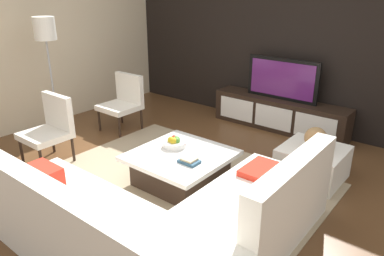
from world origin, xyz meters
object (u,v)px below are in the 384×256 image
object	(u,v)px
fruit_bowl	(174,143)
accent_chair_far	(124,99)
sectional_couch	(159,223)
accent_chair_near	(51,125)
coffee_table	(181,167)
ottoman	(312,163)
floor_lamp	(46,37)
decorative_ball	(316,138)
media_console	(279,114)
book_stack	(189,161)
television	(282,79)

from	to	relation	value
fruit_bowl	accent_chair_far	world-z (taller)	accent_chair_far
sectional_couch	accent_chair_near	bearing A→B (deg)	169.35
coffee_table	accent_chair_near	world-z (taller)	accent_chair_near
fruit_bowl	ottoman	bearing A→B (deg)	35.79
ottoman	sectional_couch	bearing A→B (deg)	-104.40
accent_chair_near	sectional_couch	bearing A→B (deg)	-9.29
floor_lamp	decorative_ball	size ratio (longest dim) A/B	6.91
ottoman	decorative_ball	bearing A→B (deg)	0.00
sectional_couch	fruit_bowl	size ratio (longest dim) A/B	8.84
media_console	sectional_couch	bearing A→B (deg)	-81.14
coffee_table	book_stack	bearing A→B (deg)	-28.28
media_console	floor_lamp	size ratio (longest dim) A/B	1.23
ottoman	decorative_ball	size ratio (longest dim) A/B	2.75
media_console	floor_lamp	distance (m)	3.67
coffee_table	floor_lamp	size ratio (longest dim) A/B	0.60
sectional_couch	book_stack	distance (m)	0.98
television	accent_chair_near	bearing A→B (deg)	-121.99
floor_lamp	fruit_bowl	size ratio (longest dim) A/B	6.27
coffee_table	accent_chair_near	distance (m)	1.81
sectional_couch	floor_lamp	size ratio (longest dim) A/B	1.41
media_console	television	size ratio (longest dim) A/B	1.88
television	accent_chair_near	world-z (taller)	television
coffee_table	floor_lamp	bearing A→B (deg)	-179.42
media_console	book_stack	size ratio (longest dim) A/B	9.97
fruit_bowl	book_stack	xyz separation A→B (m)	(0.40, -0.22, -0.03)
coffee_table	fruit_bowl	bearing A→B (deg)	151.29
accent_chair_near	accent_chair_far	xyz separation A→B (m)	(-0.15, 1.36, -0.00)
decorative_ball	accent_chair_near	bearing A→B (deg)	-150.18
television	fruit_bowl	bearing A→B (deg)	-97.24
television	floor_lamp	world-z (taller)	floor_lamp
fruit_bowl	decorative_ball	world-z (taller)	decorative_ball
television	accent_chair_far	xyz separation A→B (m)	(-1.94, -1.51, -0.33)
media_console	ottoman	bearing A→B (deg)	-49.98
ottoman	fruit_bowl	size ratio (longest dim) A/B	2.50
accent_chair_far	decorative_ball	distance (m)	3.00
sectional_couch	coffee_table	size ratio (longest dim) A/B	2.37
sectional_couch	book_stack	size ratio (longest dim) A/B	11.40
media_console	coffee_table	distance (m)	2.30
accent_chair_near	floor_lamp	xyz separation A→B (m)	(-0.78, 0.55, 0.99)
floor_lamp	book_stack	bearing A→B (deg)	-2.02
floor_lamp	decorative_ball	distance (m)	3.89
media_console	television	xyz separation A→B (m)	(0.00, 0.00, 0.57)
sectional_couch	floor_lamp	world-z (taller)	floor_lamp
accent_chair_far	coffee_table	bearing A→B (deg)	-29.64
floor_lamp	decorative_ball	world-z (taller)	floor_lamp
media_console	decorative_ball	size ratio (longest dim) A/B	8.51
accent_chair_near	decorative_ball	size ratio (longest dim) A/B	3.42
sectional_couch	floor_lamp	xyz separation A→B (m)	(-3.08, 0.98, 1.19)
fruit_bowl	decorative_ball	bearing A→B (deg)	35.79
television	sectional_couch	xyz separation A→B (m)	(0.52, -3.31, -0.53)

